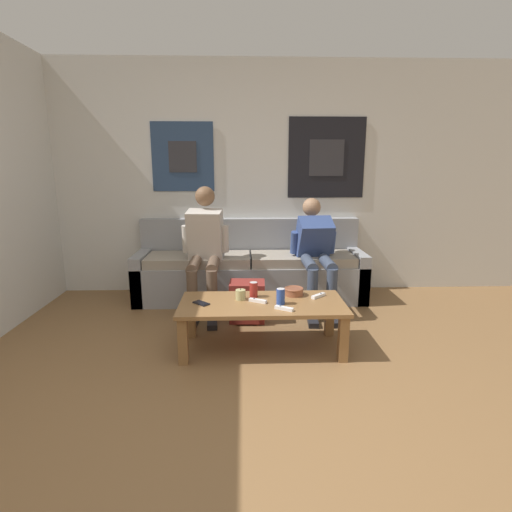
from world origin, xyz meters
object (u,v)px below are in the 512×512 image
game_controller_far_center (284,308)px  coffee_table (262,310)px  person_seated_teen (315,249)px  person_seated_adult (205,245)px  backpack (247,302)px  drink_can_blue (281,296)px  game_controller_near_left (318,296)px  couch (250,271)px  cell_phone (201,303)px  game_controller_near_right (258,301)px  pillar_candle (241,295)px  drink_can_red (254,290)px  ceramic_bowl (294,291)px

game_controller_far_center → coffee_table: bearing=131.3°
coffee_table → person_seated_teen: bearing=58.5°
coffee_table → game_controller_far_center: (0.15, -0.17, 0.07)m
person_seated_adult → backpack: (0.41, -0.31, -0.49)m
drink_can_blue → game_controller_near_left: bearing=25.5°
couch → cell_phone: 1.36m
game_controller_near_left → game_controller_far_center: (-0.31, -0.28, 0.00)m
person_seated_adult → drink_can_blue: (0.66, -0.95, -0.22)m
backpack → game_controller_near_right: (0.08, -0.59, 0.22)m
coffee_table → drink_can_blue: bearing=-17.9°
game_controller_near_right → cell_phone: (-0.44, -0.02, -0.01)m
coffee_table → person_seated_adult: bearing=120.0°
pillar_candle → game_controller_near_left: pillar_candle is taller
pillar_candle → drink_can_red: 0.12m
couch → pillar_candle: (-0.10, -1.21, 0.13)m
couch → drink_can_blue: size_ratio=19.73×
person_seated_adult → couch: bearing=39.2°
person_seated_teen → ceramic_bowl: size_ratio=6.93×
person_seated_adult → game_controller_near_left: person_seated_adult is taller
drink_can_blue → game_controller_near_left: size_ratio=0.95×
coffee_table → couch: bearing=92.9°
drink_can_blue → game_controller_far_center: size_ratio=0.88×
drink_can_red → ceramic_bowl: bearing=5.8°
pillar_candle → game_controller_far_center: pillar_candle is taller
drink_can_blue → cell_phone: drink_can_blue is taller
person_seated_teen → cell_phone: (-1.06, -0.97, -0.22)m
ceramic_bowl → pillar_candle: size_ratio=1.71×
pillar_candle → game_controller_near_right: bearing=-27.2°
person_seated_teen → game_controller_far_center: bearing=-110.9°
game_controller_near_left → game_controller_far_center: bearing=-137.4°
backpack → person_seated_adult: bearing=142.9°
person_seated_adult → cell_phone: size_ratio=8.54×
game_controller_near_left → game_controller_near_right: bearing=-168.1°
person_seated_adult → game_controller_far_center: 1.30m
drink_can_blue → game_controller_near_left: 0.36m
cell_phone → person_seated_adult: bearing=93.1°
couch → coffee_table: couch is taller
person_seated_adult → drink_can_red: bearing=-59.2°
couch → coffee_table: bearing=-87.1°
couch → game_controller_near_left: couch is taller
couch → person_seated_adult: size_ratio=1.99×
game_controller_near_left → drink_can_blue: bearing=-154.5°
pillar_candle → drink_can_red: size_ratio=0.75×
coffee_table → game_controller_near_left: (0.46, 0.11, 0.07)m
coffee_table → backpack: 0.62m
drink_can_blue → backpack: bearing=111.3°
couch → backpack: bearing=-93.7°
couch → backpack: couch is taller
person_seated_adult → game_controller_near_right: bearing=-61.5°
backpack → pillar_candle: 0.58m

